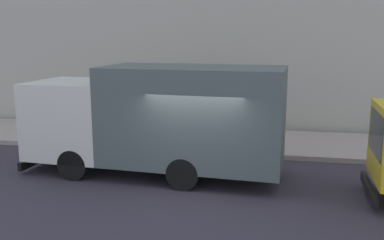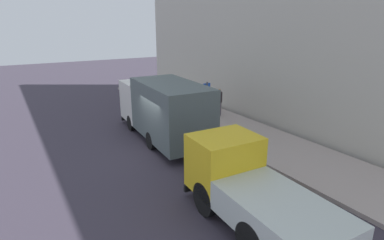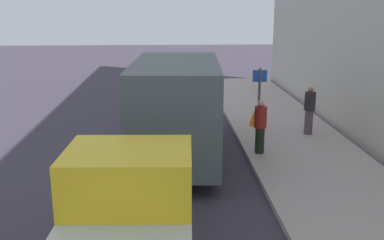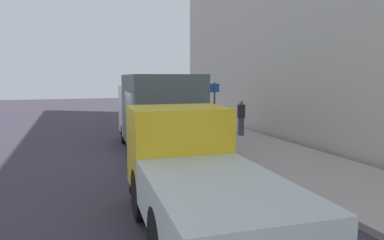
{
  "view_description": "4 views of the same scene",
  "coord_description": "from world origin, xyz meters",
  "px_view_note": "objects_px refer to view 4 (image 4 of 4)",
  "views": [
    {
      "loc": [
        -10.66,
        -2.0,
        3.97
      ],
      "look_at": [
        0.65,
        0.25,
        1.68
      ],
      "focal_mm": 40.19,
      "sensor_mm": 36.0,
      "label": 1
    },
    {
      "loc": [
        -5.83,
        -12.52,
        5.79
      ],
      "look_at": [
        1.52,
        -0.53,
        1.4
      ],
      "focal_mm": 28.91,
      "sensor_mm": 36.0,
      "label": 2
    },
    {
      "loc": [
        0.59,
        -12.26,
        4.73
      ],
      "look_at": [
        1.24,
        -0.15,
        1.52
      ],
      "focal_mm": 41.51,
      "sensor_mm": 36.0,
      "label": 3
    },
    {
      "loc": [
        -2.35,
        -12.71,
        3.03
      ],
      "look_at": [
        1.7,
        -0.98,
        1.52
      ],
      "focal_mm": 32.91,
      "sensor_mm": 36.0,
      "label": 4
    }
  ],
  "objects_px": {
    "pedestrian_walking": "(241,117)",
    "pedestrian_standing": "(216,124)",
    "traffic_cone_orange": "(200,127)",
    "street_sign_post": "(214,108)",
    "large_utility_truck": "(155,110)",
    "small_flatbed_truck": "(195,175)"
  },
  "relations": [
    {
      "from": "pedestrian_walking",
      "to": "traffic_cone_orange",
      "type": "relative_size",
      "value": 2.56
    },
    {
      "from": "pedestrian_walking",
      "to": "pedestrian_standing",
      "type": "xyz_separation_m",
      "value": [
        -2.17,
        -1.97,
        -0.01
      ]
    },
    {
      "from": "large_utility_truck",
      "to": "pedestrian_standing",
      "type": "distance_m",
      "value": 2.66
    },
    {
      "from": "pedestrian_walking",
      "to": "street_sign_post",
      "type": "bearing_deg",
      "value": -25.5
    },
    {
      "from": "large_utility_truck",
      "to": "traffic_cone_orange",
      "type": "distance_m",
      "value": 4.31
    },
    {
      "from": "small_flatbed_truck",
      "to": "traffic_cone_orange",
      "type": "bearing_deg",
      "value": 71.64
    },
    {
      "from": "large_utility_truck",
      "to": "street_sign_post",
      "type": "xyz_separation_m",
      "value": [
        2.5,
        -0.32,
        0.05
      ]
    },
    {
      "from": "large_utility_truck",
      "to": "traffic_cone_orange",
      "type": "height_order",
      "value": "large_utility_truck"
    },
    {
      "from": "large_utility_truck",
      "to": "small_flatbed_truck",
      "type": "xyz_separation_m",
      "value": [
        -1.02,
        -7.79,
        -0.53
      ]
    },
    {
      "from": "street_sign_post",
      "to": "pedestrian_standing",
      "type": "bearing_deg",
      "value": -65.1
    },
    {
      "from": "small_flatbed_truck",
      "to": "pedestrian_standing",
      "type": "distance_m",
      "value": 8.18
    },
    {
      "from": "large_utility_truck",
      "to": "street_sign_post",
      "type": "relative_size",
      "value": 2.81
    },
    {
      "from": "pedestrian_walking",
      "to": "traffic_cone_orange",
      "type": "height_order",
      "value": "pedestrian_walking"
    },
    {
      "from": "small_flatbed_truck",
      "to": "pedestrian_walking",
      "type": "relative_size",
      "value": 3.16
    },
    {
      "from": "pedestrian_walking",
      "to": "traffic_cone_orange",
      "type": "bearing_deg",
      "value": -102.92
    },
    {
      "from": "small_flatbed_truck",
      "to": "street_sign_post",
      "type": "distance_m",
      "value": 8.28
    },
    {
      "from": "pedestrian_walking",
      "to": "street_sign_post",
      "type": "distance_m",
      "value": 2.98
    },
    {
      "from": "pedestrian_walking",
      "to": "pedestrian_standing",
      "type": "distance_m",
      "value": 2.93
    },
    {
      "from": "large_utility_truck",
      "to": "pedestrian_walking",
      "type": "height_order",
      "value": "large_utility_truck"
    },
    {
      "from": "pedestrian_standing",
      "to": "traffic_cone_orange",
      "type": "xyz_separation_m",
      "value": [
        0.49,
        3.26,
        -0.56
      ]
    },
    {
      "from": "pedestrian_standing",
      "to": "traffic_cone_orange",
      "type": "distance_m",
      "value": 3.34
    },
    {
      "from": "large_utility_truck",
      "to": "pedestrian_walking",
      "type": "xyz_separation_m",
      "value": [
        4.72,
        1.54,
        -0.61
      ]
    }
  ]
}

